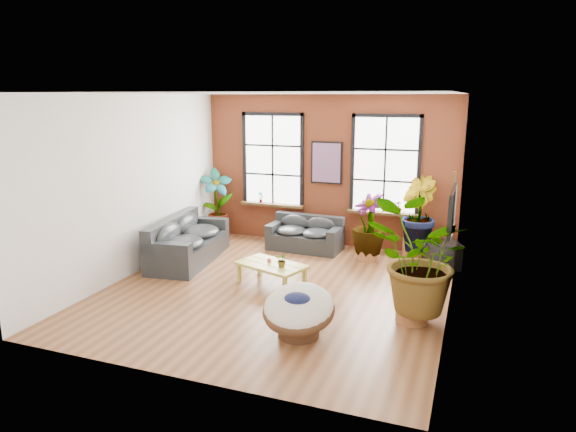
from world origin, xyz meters
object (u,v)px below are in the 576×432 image
at_px(sofa_left, 186,242).
at_px(coffee_table, 271,266).
at_px(sofa_back, 306,235).
at_px(papasan_chair, 299,310).

bearing_deg(sofa_left, coffee_table, -114.89).
bearing_deg(coffee_table, sofa_back, 111.40).
distance_m(sofa_back, papasan_chair, 4.42).
bearing_deg(papasan_chair, sofa_back, 103.81).
bearing_deg(papasan_chair, coffee_table, 119.50).
relative_size(sofa_back, sofa_left, 0.69).
height_order(sofa_back, papasan_chair, papasan_chair).
xyz_separation_m(coffee_table, papasan_chair, (1.17, -1.83, 0.05)).
height_order(sofa_back, coffee_table, sofa_back).
distance_m(sofa_left, coffee_table, 2.35).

